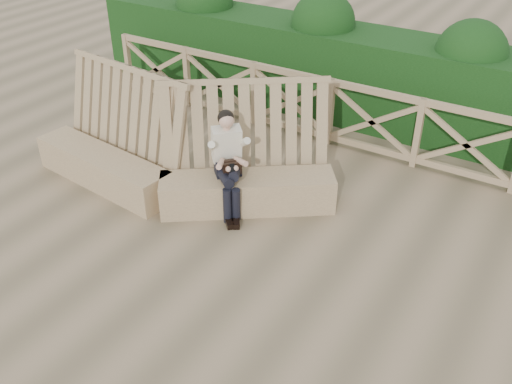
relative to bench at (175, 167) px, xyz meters
The scene contains 5 objects.
ground 2.16m from the bench, 28.32° to the right, with size 60.00×60.00×0.00m, color brown.
bench is the anchor object (origin of this frame).
woman 0.93m from the bench, ahead, with size 0.73×0.77×1.38m.
guardrail 3.12m from the bench, 53.18° to the left, with size 10.10×0.09×1.10m.
hedge 4.15m from the bench, 63.19° to the left, with size 12.00×1.20×1.50m, color black.
Camera 1 is at (2.69, -4.17, 4.33)m, focal length 40.00 mm.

